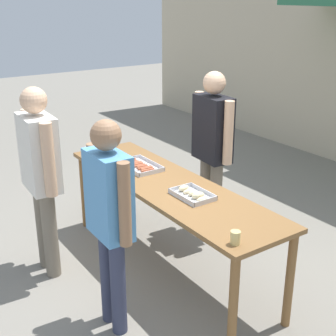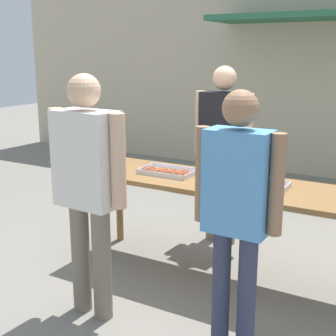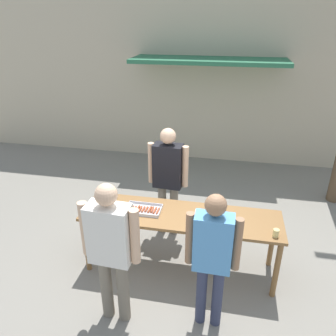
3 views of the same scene
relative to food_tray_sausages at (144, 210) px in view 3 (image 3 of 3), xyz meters
name	(u,v)px [view 3 (image 3 of 3)]	position (x,y,z in m)	size (l,w,h in m)	color
ground_plane	(180,266)	(0.50, 0.00, -0.89)	(24.00, 24.00, 0.00)	gray
building_facade_back	(210,64)	(0.50, 3.98, 1.36)	(12.00, 1.11, 4.50)	beige
serving_table	(181,221)	(0.50, 0.00, -0.11)	(2.62, 0.72, 0.88)	brown
food_tray_sausages	(144,210)	(0.00, 0.00, 0.00)	(0.47, 0.29, 0.04)	silver
food_tray_buns	(209,216)	(0.87, 0.00, 0.01)	(0.37, 0.25, 0.06)	silver
condiment_jar_mustard	(89,212)	(-0.67, -0.25, 0.03)	(0.07, 0.07, 0.08)	#B22319
condiment_jar_ketchup	(96,213)	(-0.58, -0.24, 0.03)	(0.07, 0.07, 0.08)	#567A38
beer_cup	(276,233)	(1.68, -0.24, 0.04)	(0.07, 0.07, 0.10)	#DBC67A
person_server_behind_table	(168,174)	(0.18, 0.78, 0.18)	(0.62, 0.27, 1.79)	#756B5B
person_customer_holding_hotdog	(111,244)	(-0.10, -0.97, 0.16)	(0.66, 0.28, 1.78)	#756B5B
person_customer_with_cup	(212,252)	(0.97, -0.84, 0.13)	(0.58, 0.23, 1.70)	#333851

